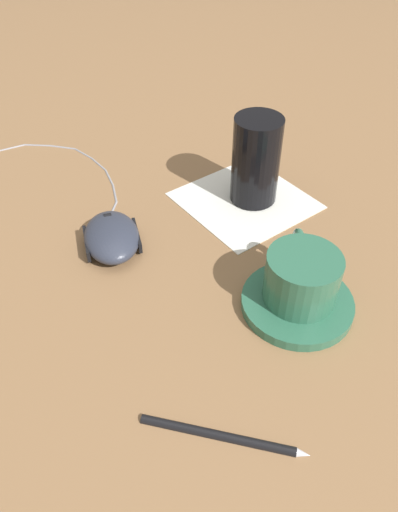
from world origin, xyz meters
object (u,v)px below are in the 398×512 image
object	(u,v)px
coffee_cup	(302,276)
drinking_glass	(256,160)
pen	(223,434)
saucer	(297,303)
computer_mouse	(112,237)

from	to	relation	value
coffee_cup	drinking_glass	size ratio (longest dim) A/B	0.80
drinking_glass	pen	distance (m)	0.36
saucer	coffee_cup	xyz separation A→B (m)	(-0.01, 0.01, 0.03)
computer_mouse	drinking_glass	bearing A→B (deg)	81.57
drinking_glass	pen	xyz separation A→B (m)	(0.25, -0.26, -0.06)
saucer	pen	world-z (taller)	saucer
coffee_cup	pen	size ratio (longest dim) A/B	0.77
coffee_cup	drinking_glass	distance (m)	0.20
coffee_cup	saucer	bearing A→B (deg)	-49.25
computer_mouse	pen	world-z (taller)	computer_mouse
saucer	pen	size ratio (longest dim) A/B	1.00
drinking_glass	computer_mouse	bearing A→B (deg)	-98.43
coffee_cup	drinking_glass	bearing A→B (deg)	152.35
drinking_glass	pen	bearing A→B (deg)	-46.29
pen	computer_mouse	bearing A→B (deg)	169.38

